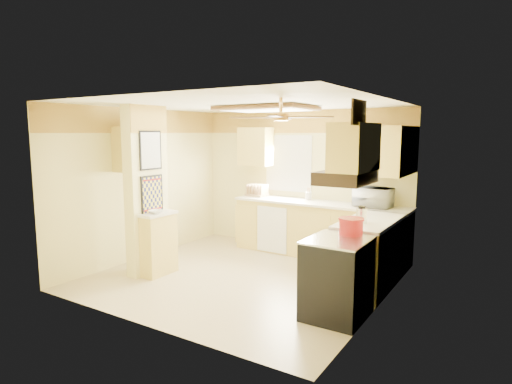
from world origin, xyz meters
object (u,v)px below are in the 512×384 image
Objects in this scene: stove at (337,278)px; dutch_oven at (351,226)px; kettle at (362,215)px; microwave at (373,197)px; bowl at (156,212)px.

dutch_oven reaches higher than stove.
dutch_oven is 1.36× the size of kettle.
microwave reaches higher than kettle.
stove is at bearing 102.69° from microwave.
microwave is at bearing 99.17° from dutch_oven.
dutch_oven reaches higher than bowl.
microwave reaches higher than dutch_oven.
bowl is 2.91m from kettle.
dutch_oven is at bearing -83.11° from kettle.
dutch_oven is at bearing 79.95° from stove.
bowl is (-2.52, -2.22, -0.13)m from microwave.
microwave is at bearing 41.33° from bowl.
bowl is 0.89× the size of kettle.
microwave reaches higher than stove.
kettle is at bearing 91.56° from stove.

